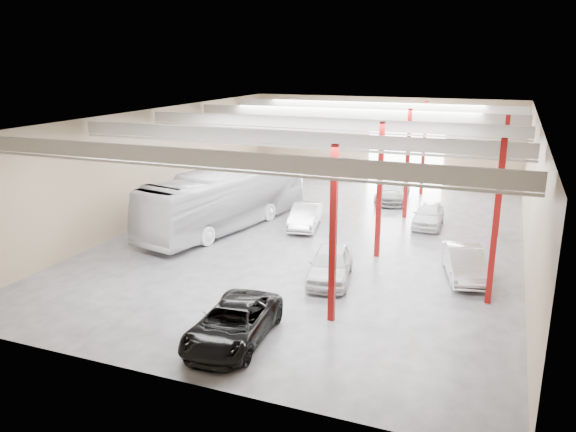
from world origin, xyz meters
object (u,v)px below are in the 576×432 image
Objects in this scene: car_right_near at (465,263)px; black_sedan at (233,323)px; car_row_c at (393,191)px; car_row_a at (330,264)px; car_row_b at (305,216)px; coach_bus at (227,198)px; car_right_far at (428,214)px.

black_sedan is at bearing -141.34° from car_right_near.
black_sedan is at bearing -96.59° from car_row_c.
car_row_a is 8.48m from car_row_b.
coach_bus is 4.91m from car_row_b.
car_row_c is at bearing 56.49° from car_row_b.
car_right_near is at bearing -1.49° from coach_bus.
black_sedan is at bearing -90.70° from car_row_b.
car_row_c is at bearing 62.87° from coach_bus.
car_row_a is (1.51, 7.00, 0.06)m from black_sedan.
black_sedan is 7.16m from car_row_a.
car_row_a is at bearing -72.45° from car_row_b.
car_right_near is (14.24, -3.29, -1.08)m from coach_bus.
car_right_near is 1.06× the size of car_right_far.
car_right_far is (6.96, 3.11, -0.01)m from car_row_b.
coach_bus reaches higher than car_row_c.
car_row_b is at bearing 139.19° from car_right_near.
black_sedan is 1.16× the size of car_right_near.
car_row_c is 14.80m from car_right_near.
car_row_b is at bearing 31.89° from coach_bus.
car_row_b reaches higher than black_sedan.
coach_bus is 10.31m from car_row_a.
car_right_far is at bearing 71.64° from black_sedan.
car_row_b reaches higher than car_right_far.
car_right_near is at bearing -72.32° from car_right_far.
car_right_far is at bearing 95.26° from car_right_near.
coach_bus is 2.96× the size of car_row_b.
black_sedan is 1.01× the size of car_row_c.
car_right_far is (4.51, 17.61, -0.00)m from black_sedan.
car_row_c is 1.15× the size of car_right_near.
car_right_far is at bearing 13.86° from car_row_b.
coach_bus is at bearing -132.21° from car_row_c.
car_row_b is 10.94m from car_right_near.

